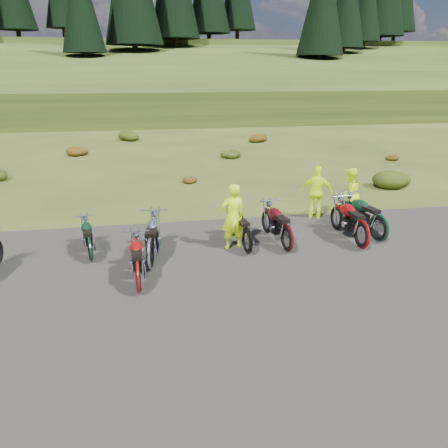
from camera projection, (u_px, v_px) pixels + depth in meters
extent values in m
plane|color=#324216|center=(239.00, 271.00, 11.10)|extent=(300.00, 300.00, 0.00)
cube|color=black|center=(258.00, 312.00, 9.24)|extent=(20.00, 12.00, 0.04)
cube|color=#2D3B13|center=(152.00, 87.00, 113.04)|extent=(300.00, 90.00, 9.17)
cylinder|color=black|center=(19.00, 36.00, 68.43)|extent=(0.70, 0.70, 2.20)
cylinder|color=black|center=(65.00, 34.00, 74.69)|extent=(0.70, 0.70, 2.20)
cylinder|color=black|center=(86.00, 60.00, 54.05)|extent=(0.70, 0.70, 2.20)
cylinder|color=black|center=(135.00, 52.00, 60.18)|extent=(0.70, 0.70, 2.20)
cylinder|color=black|center=(176.00, 45.00, 66.31)|extent=(0.70, 0.70, 2.20)
cylinder|color=black|center=(209.00, 39.00, 72.44)|extent=(0.70, 0.70, 2.20)
cylinder|color=black|center=(237.00, 36.00, 78.63)|extent=(0.70, 0.70, 2.20)
cylinder|color=black|center=(319.00, 62.00, 58.06)|extent=(0.70, 0.70, 2.20)
cylinder|color=black|center=(343.00, 54.00, 64.19)|extent=(0.70, 0.70, 2.20)
cylinder|color=black|center=(363.00, 48.00, 70.32)|extent=(0.70, 0.70, 2.20)
cone|color=black|center=(367.00, 0.00, 67.98)|extent=(5.28, 5.28, 12.00)
cylinder|color=black|center=(379.00, 42.00, 76.44)|extent=(0.70, 0.70, 2.20)
cylinder|color=black|center=(393.00, 37.00, 82.57)|extent=(0.70, 0.70, 2.20)
ellipsoid|color=#652D0C|center=(76.00, 150.00, 25.35)|extent=(1.30, 1.30, 0.77)
ellipsoid|color=#24370D|center=(130.00, 134.00, 30.70)|extent=(1.56, 1.56, 0.92)
ellipsoid|color=#652D0C|center=(188.00, 178.00, 19.48)|extent=(0.77, 0.77, 0.45)
ellipsoid|color=#24370D|center=(230.00, 153.00, 24.84)|extent=(1.03, 1.03, 0.61)
ellipsoid|color=#652D0C|center=(257.00, 136.00, 30.19)|extent=(1.30, 1.30, 0.77)
ellipsoid|color=#24370D|center=(393.00, 176.00, 18.87)|extent=(1.56, 1.56, 0.92)
ellipsoid|color=#652D0C|center=(390.00, 156.00, 24.33)|extent=(0.77, 0.77, 0.45)
imported|color=#D8FF0D|center=(233.00, 218.00, 12.18)|extent=(0.75, 0.56, 1.88)
imported|color=#D8FF0D|center=(349.00, 195.00, 14.54)|extent=(1.07, 0.99, 1.76)
imported|color=#D8FF0D|center=(317.00, 193.00, 14.70)|extent=(1.14, 0.81, 1.80)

